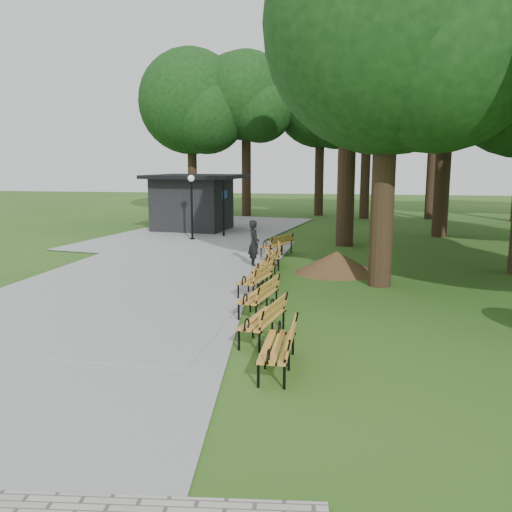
% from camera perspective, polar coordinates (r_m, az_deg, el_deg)
% --- Properties ---
extents(ground, '(100.00, 100.00, 0.00)m').
position_cam_1_polar(ground, '(14.62, -0.48, -4.81)').
color(ground, '#275016').
rests_on(ground, ground).
extents(path, '(12.00, 38.00, 0.06)m').
position_cam_1_polar(path, '(18.47, -11.20, -1.76)').
color(path, gray).
rests_on(path, ground).
extents(person, '(0.62, 0.73, 1.69)m').
position_cam_1_polar(person, '(19.23, -0.22, 1.36)').
color(person, black).
rests_on(person, ground).
extents(kiosk, '(5.36, 4.80, 3.08)m').
position_cam_1_polar(kiosk, '(29.69, -6.85, 5.71)').
color(kiosk, black).
rests_on(kiosk, ground).
extents(lamp_post, '(0.32, 0.32, 3.15)m').
position_cam_1_polar(lamp_post, '(25.81, -6.95, 6.68)').
color(lamp_post, black).
rests_on(lamp_post, ground).
extents(dirt_mound, '(2.39, 2.39, 0.76)m').
position_cam_1_polar(dirt_mound, '(18.30, 8.61, -0.67)').
color(dirt_mound, '#47301C').
rests_on(dirt_mound, ground).
extents(bench_0, '(0.65, 1.90, 0.88)m').
position_cam_1_polar(bench_0, '(9.80, 2.27, -9.72)').
color(bench_0, '#C1802C').
rests_on(bench_0, ground).
extents(bench_1, '(0.98, 1.99, 0.88)m').
position_cam_1_polar(bench_1, '(11.43, 0.71, -6.80)').
color(bench_1, '#C1802C').
rests_on(bench_1, ground).
extents(bench_2, '(0.96, 1.98, 0.88)m').
position_cam_1_polar(bench_2, '(13.36, 0.27, -4.30)').
color(bench_2, '#C1802C').
rests_on(bench_2, ground).
extents(bench_3, '(0.96, 1.98, 0.88)m').
position_cam_1_polar(bench_3, '(15.32, -0.05, -2.43)').
color(bench_3, '#C1802C').
rests_on(bench_3, ground).
extents(bench_4, '(0.70, 1.92, 0.88)m').
position_cam_1_polar(bench_4, '(17.18, 0.89, -1.06)').
color(bench_4, '#C1802C').
rests_on(bench_4, ground).
extents(bench_5, '(0.92, 1.98, 0.88)m').
position_cam_1_polar(bench_5, '(19.30, 1.71, 0.17)').
color(bench_5, '#C1802C').
rests_on(bench_5, ground).
extents(bench_6, '(1.36, 2.00, 0.88)m').
position_cam_1_polar(bench_6, '(21.54, 2.22, 1.21)').
color(bench_6, '#C1802C').
rests_on(bench_6, ground).
extents(lawn_tree_0, '(7.28, 7.28, 11.22)m').
position_cam_1_polar(lawn_tree_0, '(16.82, 14.17, 22.77)').
color(lawn_tree_0, black).
rests_on(lawn_tree_0, ground).
extents(lawn_tree_2, '(7.01, 7.01, 12.43)m').
position_cam_1_polar(lawn_tree_2, '(24.75, 10.08, 21.81)').
color(lawn_tree_2, black).
rests_on(lawn_tree_2, ground).
extents(lawn_tree_4, '(7.89, 7.89, 12.60)m').
position_cam_1_polar(lawn_tree_4, '(28.88, 20.06, 19.16)').
color(lawn_tree_4, black).
rests_on(lawn_tree_4, ground).
extents(tree_backdrop, '(37.62, 9.42, 16.43)m').
position_cam_1_polar(tree_backdrop, '(37.60, 16.97, 16.46)').
color(tree_backdrop, black).
rests_on(tree_backdrop, ground).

